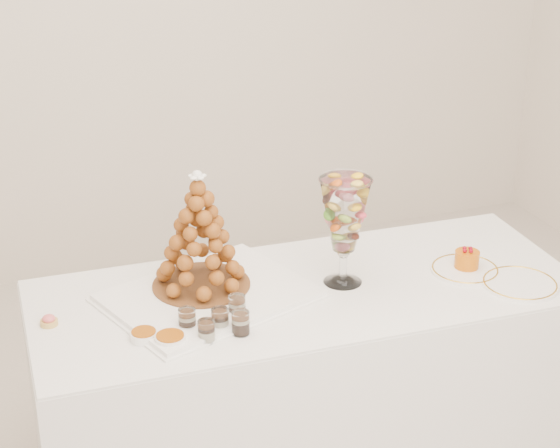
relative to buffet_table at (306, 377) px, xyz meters
name	(u,v)px	position (x,y,z in m)	size (l,w,h in m)	color
buffet_table	(306,377)	(0.00, 0.00, 0.00)	(1.90, 0.83, 0.71)	white
lace_tray	(209,295)	(-0.33, 0.06, 0.37)	(0.63, 0.47, 0.02)	white
macaron_vase	(345,216)	(0.13, 0.01, 0.60)	(0.17, 0.17, 0.38)	white
cake_plate	(465,270)	(0.57, -0.07, 0.36)	(0.24, 0.24, 0.01)	white
spare_plate	(520,284)	(0.69, -0.23, 0.36)	(0.26, 0.26, 0.01)	white
pink_tart	(49,321)	(-0.85, 0.07, 0.37)	(0.06, 0.06, 0.04)	tan
verrine_a	(187,320)	(-0.45, -0.12, 0.39)	(0.06, 0.06, 0.07)	white
verrine_b	(220,320)	(-0.36, -0.16, 0.39)	(0.06, 0.06, 0.07)	white
verrine_c	(237,306)	(-0.28, -0.09, 0.39)	(0.05, 0.05, 0.07)	white
verrine_d	(206,331)	(-0.42, -0.20, 0.39)	(0.05, 0.05, 0.07)	white
verrine_e	(241,323)	(-0.30, -0.20, 0.39)	(0.06, 0.06, 0.08)	white
ramekin_back	(144,336)	(-0.59, -0.13, 0.37)	(0.08, 0.08, 0.03)	white
ramekin_front	(170,340)	(-0.53, -0.18, 0.37)	(0.10, 0.10, 0.03)	white
croquembouche	(199,231)	(-0.34, 0.11, 0.58)	(0.33, 0.33, 0.41)	brown
mousse_cake	(467,259)	(0.58, -0.07, 0.40)	(0.09, 0.09, 0.08)	#CA6009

